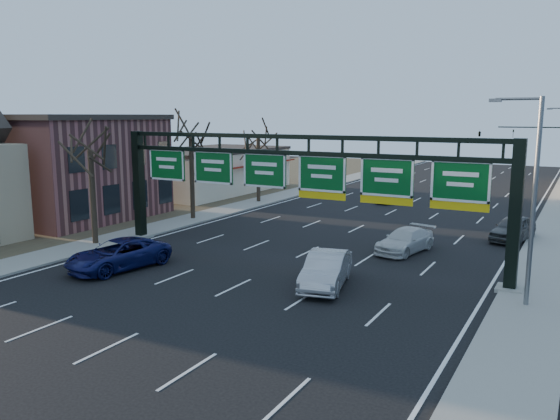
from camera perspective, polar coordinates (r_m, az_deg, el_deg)
The scene contains 18 objects.
ground at distance 25.22m, azimuth -7.45°, elevation -9.25°, with size 160.00×160.00×0.00m, color black.
sidewalk_left at distance 48.24m, azimuth -5.38°, elevation 0.07°, with size 3.00×120.00×0.12m, color gray.
sidewalk_right at distance 39.85m, azimuth 26.51°, elevation -3.02°, with size 3.00×120.00×0.12m, color gray.
dirt_strip_left at distance 56.05m, azimuth -15.67°, elevation 1.08°, with size 21.00×120.00×0.06m, color #473D2B.
lane_markings at distance 42.36m, azimuth 8.99°, elevation -1.45°, with size 21.60×120.00×0.01m, color white.
sign_gantry at distance 30.73m, azimuth 1.59°, elevation 3.14°, with size 24.60×1.20×7.20m.
brick_block at distance 46.97m, azimuth -20.65°, elevation 4.26°, with size 10.40×12.40×8.30m.
cream_strip at distance 60.22m, azimuth -7.31°, elevation 4.18°, with size 10.90×18.40×4.70m.
tree_gantry at distance 36.30m, azimuth -19.32°, elevation 7.56°, with size 3.60×3.60×8.48m.
tree_mid at distance 43.55m, azimuth -9.35°, elevation 9.24°, with size 3.60×3.60×9.24m.
tree_far at distance 51.73m, azimuth -2.31°, elevation 9.02°, with size 3.60×3.60×8.86m.
streetlight_near at distance 25.24m, azimuth 24.79°, elevation 1.80°, with size 2.15×0.22×9.00m.
traffic_signal_mast at distance 74.54m, azimuth 22.92°, elevation 6.98°, with size 10.16×0.54×7.00m.
car_blue_suv at distance 30.87m, azimuth -16.55°, elevation -4.48°, with size 2.64×5.73×1.59m, color #121651.
car_silver_sedan at distance 26.69m, azimuth 4.84°, elevation -6.24°, with size 1.78×5.09×1.68m, color #A4A5A9.
car_white_wagon at distance 34.10m, azimuth 12.93°, elevation -3.13°, with size 1.99×4.89×1.42m, color silver.
car_grey_far at distance 39.42m, azimuth 23.18°, elevation -1.77°, with size 1.94×4.83×1.65m, color #46494B.
car_silver_distant at distance 53.17m, azimuth 11.22°, elevation 1.49°, with size 1.40×4.02×1.32m, color #A2A2A7.
Camera 1 is at (14.44, -18.97, 8.21)m, focal length 35.00 mm.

